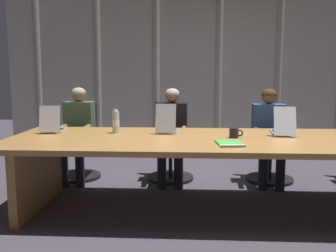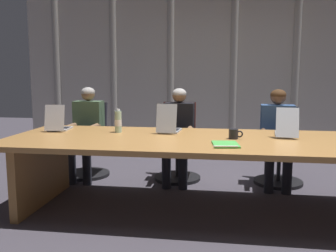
{
  "view_description": "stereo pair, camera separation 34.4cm",
  "coord_description": "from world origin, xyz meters",
  "views": [
    {
      "loc": [
        -0.41,
        -3.63,
        1.37
      ],
      "look_at": [
        -0.62,
        0.11,
        0.84
      ],
      "focal_mm": 39.88,
      "sensor_mm": 36.0,
      "label": 1
    },
    {
      "loc": [
        -0.07,
        -3.59,
        1.37
      ],
      "look_at": [
        -0.62,
        0.11,
        0.84
      ],
      "focal_mm": 39.88,
      "sensor_mm": 36.0,
      "label": 2
    }
  ],
  "objects": [
    {
      "name": "person_center",
      "position": [
        0.59,
        0.99,
        0.67
      ],
      "size": [
        0.42,
        0.56,
        1.18
      ],
      "rotation": [
        0.0,
        0.0,
        -1.62
      ],
      "color": "#335184",
      "rests_on": "ground_plane"
    },
    {
      "name": "office_chair_left_end",
      "position": [
        -1.87,
        1.15,
        0.37
      ],
      "size": [
        0.6,
        0.6,
        0.98
      ],
      "rotation": [
        0.0,
        0.0,
        -1.58
      ],
      "color": "#2D2D38",
      "rests_on": "ground_plane"
    },
    {
      "name": "person_left_mid",
      "position": [
        -0.62,
        0.99,
        0.67
      ],
      "size": [
        0.38,
        0.55,
        1.18
      ],
      "rotation": [
        0.0,
        0.0,
        -1.59
      ],
      "color": "black",
      "rests_on": "ground_plane"
    },
    {
      "name": "office_chair_left_mid",
      "position": [
        -0.64,
        1.15,
        0.37
      ],
      "size": [
        0.6,
        0.6,
        0.99
      ],
      "rotation": [
        0.0,
        0.0,
        -1.56
      ],
      "color": "#511E19",
      "rests_on": "ground_plane"
    },
    {
      "name": "coffee_mug_near",
      "position": [
        0.04,
        0.02,
        0.79
      ],
      "size": [
        0.14,
        0.09,
        0.1
      ],
      "color": "black",
      "rests_on": "conference_table"
    },
    {
      "name": "water_bottle_primary",
      "position": [
        -1.18,
        0.25,
        0.86
      ],
      "size": [
        0.07,
        0.07,
        0.25
      ],
      "color": "#ADD1B2",
      "rests_on": "conference_table"
    },
    {
      "name": "laptop_left_end",
      "position": [
        -1.88,
        0.29,
        0.8
      ],
      "size": [
        0.25,
        0.38,
        0.29
      ],
      "rotation": [
        0.0,
        0.0,
        1.68
      ],
      "color": "#BCBCC1",
      "rests_on": "conference_table"
    },
    {
      "name": "spiral_notepad",
      "position": [
        -0.04,
        -0.32,
        0.75
      ],
      "size": [
        0.26,
        0.33,
        0.03
      ],
      "rotation": [
        0.0,
        0.0,
        0.13
      ],
      "color": "#4CB74C",
      "rests_on": "conference_table"
    },
    {
      "name": "person_left_end",
      "position": [
        -1.82,
        0.99,
        0.67
      ],
      "size": [
        0.37,
        0.55,
        1.19
      ],
      "rotation": [
        0.0,
        0.0,
        -1.57
      ],
      "color": "#4C6B4C",
      "rests_on": "ground_plane"
    },
    {
      "name": "conference_table",
      "position": [
        0.0,
        0.0,
        0.61
      ],
      "size": [
        4.39,
        1.36,
        0.74
      ],
      "color": "#B77F42",
      "rests_on": "ground_plane"
    },
    {
      "name": "office_chair_center",
      "position": [
        0.64,
        1.15,
        0.36
      ],
      "size": [
        0.6,
        0.6,
        0.95
      ],
      "rotation": [
        0.0,
        0.0,
        -1.68
      ],
      "color": "navy",
      "rests_on": "ground_plane"
    },
    {
      "name": "laptop_left_mid",
      "position": [
        -0.64,
        0.34,
        0.8
      ],
      "size": [
        0.24,
        0.4,
        0.31
      ],
      "rotation": [
        0.0,
        0.0,
        1.51
      ],
      "color": "#A8ADB7",
      "rests_on": "conference_table"
    },
    {
      "name": "curtain_backdrop",
      "position": [
        0.01,
        2.85,
        1.46
      ],
      "size": [
        7.1,
        0.17,
        2.93
      ],
      "color": "beige",
      "rests_on": "ground_plane"
    },
    {
      "name": "ground_plane",
      "position": [
        0.0,
        0.0,
        0.0
      ],
      "size": [
        14.21,
        14.21,
        0.0
      ],
      "primitive_type": "plane",
      "color": "#47424C"
    },
    {
      "name": "laptop_center",
      "position": [
        0.57,
        0.28,
        0.8
      ],
      "size": [
        0.27,
        0.48,
        0.3
      ],
      "rotation": [
        0.0,
        0.0,
        1.46
      ],
      "color": "#A8ADB7",
      "rests_on": "conference_table"
    }
  ]
}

